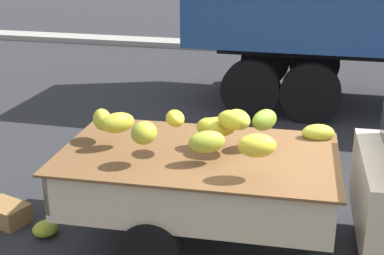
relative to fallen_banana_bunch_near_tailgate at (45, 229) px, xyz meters
name	(u,v)px	position (x,y,z in m)	size (l,w,h in m)	color
ground	(308,243)	(2.93, 0.55, -0.09)	(220.00, 220.00, 0.00)	#28282B
curb_strip	(323,50)	(2.93, 10.76, -0.01)	(80.00, 0.80, 0.16)	gray
fallen_banana_bunch_near_tailgate	(45,229)	(0.00, 0.00, 0.00)	(0.30, 0.26, 0.18)	#9BA42B
produce_crate	(6,213)	(-0.61, 0.18, 0.03)	(0.52, 0.36, 0.23)	olive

